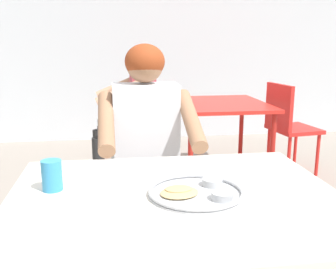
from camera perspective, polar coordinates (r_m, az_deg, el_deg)
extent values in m
cube|color=silver|center=(5.14, -5.08, 18.36)|extent=(12.00, 0.12, 3.40)
cube|color=silver|center=(1.35, 1.15, -9.32)|extent=(1.12, 0.91, 0.03)
cylinder|color=#B2B2B7|center=(1.87, -16.83, -15.67)|extent=(0.04, 0.04, 0.71)
cylinder|color=#B2B2B7|center=(1.98, 14.04, -13.86)|extent=(0.04, 0.04, 0.71)
cylinder|color=#B7BABF|center=(1.35, 4.02, -8.54)|extent=(0.32, 0.32, 0.01)
torus|color=#B7BABF|center=(1.34, 4.03, -8.10)|extent=(0.32, 0.32, 0.01)
cylinder|color=#B2B5BA|center=(1.30, 7.78, -8.73)|extent=(0.07, 0.07, 0.02)
cylinder|color=#C65119|center=(1.30, 7.79, -8.53)|extent=(0.06, 0.06, 0.01)
cylinder|color=#B2B5BA|center=(1.41, 6.37, -6.82)|extent=(0.07, 0.07, 0.02)
cylinder|color=#B77F23|center=(1.41, 6.38, -6.63)|extent=(0.06, 0.06, 0.01)
ellipsoid|color=tan|center=(1.33, 1.64, -8.32)|extent=(0.16, 0.15, 0.01)
ellipsoid|color=tan|center=(1.35, 1.52, -7.78)|extent=(0.10, 0.07, 0.01)
cylinder|color=#338CBF|center=(1.42, -16.34, -5.65)|extent=(0.07, 0.07, 0.11)
cylinder|color=#593319|center=(1.41, -16.42, -4.43)|extent=(0.06, 0.06, 0.02)
cube|color=silver|center=(2.25, -3.22, -7.39)|extent=(0.40, 0.43, 0.04)
cube|color=silver|center=(2.37, -3.74, -0.45)|extent=(0.38, 0.04, 0.43)
cylinder|color=silver|center=(2.21, 1.49, -14.43)|extent=(0.03, 0.03, 0.43)
cylinder|color=silver|center=(2.19, -6.95, -14.90)|extent=(0.03, 0.03, 0.43)
cylinder|color=silver|center=(2.52, 0.11, -10.84)|extent=(0.03, 0.03, 0.43)
cylinder|color=silver|center=(2.49, -7.20, -11.20)|extent=(0.03, 0.03, 0.43)
cylinder|color=#393939|center=(1.96, 2.75, -17.72)|extent=(0.10, 0.10, 0.47)
cylinder|color=#393939|center=(2.02, 1.72, -8.12)|extent=(0.12, 0.40, 0.12)
cylinder|color=#393939|center=(1.93, -6.47, -18.32)|extent=(0.10, 0.10, 0.47)
cylinder|color=#393939|center=(1.99, -6.91, -8.54)|extent=(0.12, 0.40, 0.12)
cube|color=silver|center=(2.11, -3.21, 0.23)|extent=(0.34, 0.20, 0.52)
cylinder|color=#996B4C|center=(1.95, 3.28, 2.23)|extent=(0.08, 0.45, 0.25)
cylinder|color=#996B4C|center=(1.90, -8.89, 1.85)|extent=(0.08, 0.45, 0.25)
sphere|color=#996B4C|center=(2.06, -3.35, 10.02)|extent=(0.19, 0.19, 0.19)
ellipsoid|color=maroon|center=(2.06, -3.35, 10.42)|extent=(0.21, 0.20, 0.18)
cube|color=red|center=(3.62, 7.48, 4.34)|extent=(0.82, 0.94, 0.03)
cylinder|color=#AD1E18|center=(3.23, 3.26, -3.05)|extent=(0.04, 0.04, 0.67)
cylinder|color=#AD1E18|center=(3.43, 14.74, -2.50)|extent=(0.04, 0.04, 0.67)
cylinder|color=#AD1E18|center=(4.01, 0.98, 0.22)|extent=(0.04, 0.04, 0.67)
cylinder|color=#AD1E18|center=(4.18, 10.46, 0.52)|extent=(0.04, 0.04, 0.67)
cube|color=red|center=(3.58, -3.90, 0.41)|extent=(0.49, 0.46, 0.04)
cube|color=red|center=(3.52, -0.73, 3.78)|extent=(0.10, 0.36, 0.39)
cylinder|color=red|center=(3.52, -6.95, -3.80)|extent=(0.03, 0.03, 0.43)
cylinder|color=red|center=(3.81, -6.18, -2.47)|extent=(0.03, 0.03, 0.43)
cylinder|color=red|center=(3.48, -1.28, -3.92)|extent=(0.03, 0.03, 0.43)
cylinder|color=red|center=(3.77, -0.95, -2.55)|extent=(0.03, 0.03, 0.43)
cube|color=red|center=(3.97, 17.64, 0.75)|extent=(0.45, 0.49, 0.04)
cube|color=red|center=(3.83, 15.65, 3.89)|extent=(0.10, 0.41, 0.42)
cylinder|color=red|center=(4.25, 17.84, -1.53)|extent=(0.03, 0.03, 0.41)
cylinder|color=red|center=(3.98, 20.68, -2.76)|extent=(0.03, 0.03, 0.41)
cylinder|color=red|center=(4.08, 14.24, -1.89)|extent=(0.03, 0.03, 0.41)
cylinder|color=red|center=(3.80, 16.95, -3.20)|extent=(0.03, 0.03, 0.41)
cylinder|color=#252525|center=(3.45, -9.93, -4.09)|extent=(0.10, 0.10, 0.45)
cylinder|color=#252525|center=(3.38, -6.72, 0.32)|extent=(0.40, 0.13, 0.12)
cylinder|color=#252525|center=(3.74, -9.89, -2.73)|extent=(0.10, 0.10, 0.45)
cylinder|color=#252525|center=(3.67, -6.94, 1.36)|extent=(0.40, 0.13, 0.12)
cube|color=#B23F4C|center=(3.50, -3.66, 5.05)|extent=(0.21, 0.34, 0.51)
cylinder|color=tan|center=(3.27, -6.49, 6.20)|extent=(0.46, 0.09, 0.25)
cylinder|color=tan|center=(3.67, -6.82, 6.98)|extent=(0.46, 0.09, 0.25)
sphere|color=tan|center=(3.46, -3.75, 10.84)|extent=(0.19, 0.19, 0.19)
ellipsoid|color=tan|center=(3.46, -3.75, 11.08)|extent=(0.21, 0.20, 0.18)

